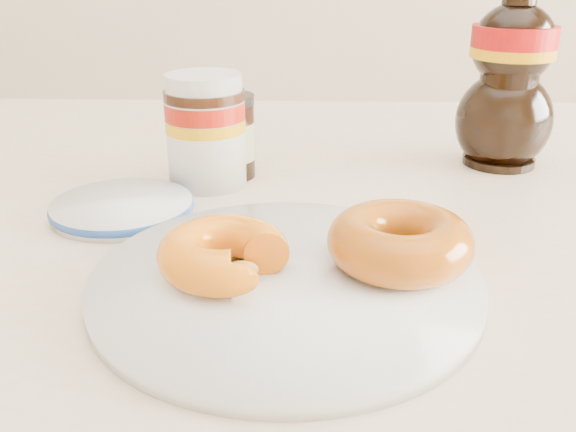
{
  "coord_description": "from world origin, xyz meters",
  "views": [
    {
      "loc": [
        -0.06,
        -0.43,
        0.97
      ],
      "look_at": [
        -0.07,
        0.0,
        0.79
      ],
      "focal_mm": 40.0,
      "sensor_mm": 36.0,
      "label": 1
    }
  ],
  "objects_px": {
    "plate": "(286,282)",
    "nutella_jar": "(206,126)",
    "dining_table": "(371,293)",
    "donut_whole": "(400,241)",
    "syrup_bottle": "(510,73)",
    "donut_bitten": "(224,254)",
    "blue_rim_saucer": "(122,207)",
    "dark_jar": "(229,137)"
  },
  "relations": [
    {
      "from": "donut_whole",
      "to": "blue_rim_saucer",
      "type": "xyz_separation_m",
      "value": [
        -0.23,
        0.12,
        -0.02
      ]
    },
    {
      "from": "nutella_jar",
      "to": "syrup_bottle",
      "type": "relative_size",
      "value": 0.55
    },
    {
      "from": "donut_bitten",
      "to": "donut_whole",
      "type": "bearing_deg",
      "value": 3.25
    },
    {
      "from": "donut_whole",
      "to": "dining_table",
      "type": "bearing_deg",
      "value": 91.55
    },
    {
      "from": "syrup_bottle",
      "to": "dark_jar",
      "type": "height_order",
      "value": "syrup_bottle"
    },
    {
      "from": "dining_table",
      "to": "donut_whole",
      "type": "relative_size",
      "value": 13.86
    },
    {
      "from": "dark_jar",
      "to": "nutella_jar",
      "type": "bearing_deg",
      "value": -128.55
    },
    {
      "from": "syrup_bottle",
      "to": "nutella_jar",
      "type": "bearing_deg",
      "value": -166.44
    },
    {
      "from": "nutella_jar",
      "to": "donut_bitten",
      "type": "bearing_deg",
      "value": -78.54
    },
    {
      "from": "nutella_jar",
      "to": "dark_jar",
      "type": "xyz_separation_m",
      "value": [
        0.02,
        0.02,
        -0.02
      ]
    },
    {
      "from": "plate",
      "to": "dining_table",
      "type": "bearing_deg",
      "value": 62.84
    },
    {
      "from": "donut_bitten",
      "to": "dining_table",
      "type": "bearing_deg",
      "value": 46.34
    },
    {
      "from": "donut_bitten",
      "to": "dark_jar",
      "type": "xyz_separation_m",
      "value": [
        -0.02,
        0.24,
        0.01
      ]
    },
    {
      "from": "dining_table",
      "to": "syrup_bottle",
      "type": "bearing_deg",
      "value": 44.36
    },
    {
      "from": "dining_table",
      "to": "syrup_bottle",
      "type": "height_order",
      "value": "syrup_bottle"
    },
    {
      "from": "nutella_jar",
      "to": "blue_rim_saucer",
      "type": "height_order",
      "value": "nutella_jar"
    },
    {
      "from": "dining_table",
      "to": "donut_whole",
      "type": "bearing_deg",
      "value": -88.45
    },
    {
      "from": "plate",
      "to": "syrup_bottle",
      "type": "xyz_separation_m",
      "value": [
        0.22,
        0.29,
        0.09
      ]
    },
    {
      "from": "plate",
      "to": "donut_whole",
      "type": "distance_m",
      "value": 0.08
    },
    {
      "from": "donut_whole",
      "to": "nutella_jar",
      "type": "bearing_deg",
      "value": 129.48
    },
    {
      "from": "plate",
      "to": "donut_whole",
      "type": "bearing_deg",
      "value": 11.82
    },
    {
      "from": "blue_rim_saucer",
      "to": "plate",
      "type": "bearing_deg",
      "value": -41.62
    },
    {
      "from": "donut_whole",
      "to": "syrup_bottle",
      "type": "height_order",
      "value": "syrup_bottle"
    },
    {
      "from": "dark_jar",
      "to": "blue_rim_saucer",
      "type": "bearing_deg",
      "value": -127.76
    },
    {
      "from": "dark_jar",
      "to": "dining_table",
      "type": "bearing_deg",
      "value": -33.61
    },
    {
      "from": "donut_bitten",
      "to": "syrup_bottle",
      "type": "distance_m",
      "value": 0.4
    },
    {
      "from": "dining_table",
      "to": "plate",
      "type": "relative_size",
      "value": 5.26
    },
    {
      "from": "plate",
      "to": "nutella_jar",
      "type": "height_order",
      "value": "nutella_jar"
    },
    {
      "from": "donut_whole",
      "to": "dark_jar",
      "type": "distance_m",
      "value": 0.27
    },
    {
      "from": "donut_whole",
      "to": "blue_rim_saucer",
      "type": "bearing_deg",
      "value": 152.97
    },
    {
      "from": "nutella_jar",
      "to": "blue_rim_saucer",
      "type": "xyz_separation_m",
      "value": [
        -0.06,
        -0.08,
        -0.05
      ]
    },
    {
      "from": "dining_table",
      "to": "dark_jar",
      "type": "distance_m",
      "value": 0.21
    },
    {
      "from": "syrup_bottle",
      "to": "dark_jar",
      "type": "relative_size",
      "value": 2.35
    },
    {
      "from": "plate",
      "to": "dark_jar",
      "type": "relative_size",
      "value": 3.16
    },
    {
      "from": "syrup_bottle",
      "to": "dining_table",
      "type": "bearing_deg",
      "value": -135.64
    },
    {
      "from": "plate",
      "to": "donut_bitten",
      "type": "bearing_deg",
      "value": -177.18
    },
    {
      "from": "syrup_bottle",
      "to": "donut_bitten",
      "type": "bearing_deg",
      "value": -132.06
    },
    {
      "from": "plate",
      "to": "dark_jar",
      "type": "xyz_separation_m",
      "value": [
        -0.07,
        0.24,
        0.03
      ]
    },
    {
      "from": "donut_bitten",
      "to": "donut_whole",
      "type": "distance_m",
      "value": 0.12
    },
    {
      "from": "plate",
      "to": "nutella_jar",
      "type": "relative_size",
      "value": 2.44
    },
    {
      "from": "dining_table",
      "to": "donut_whole",
      "type": "distance_m",
      "value": 0.17
    },
    {
      "from": "dining_table",
      "to": "syrup_bottle",
      "type": "xyz_separation_m",
      "value": [
        0.15,
        0.14,
        0.18
      ]
    }
  ]
}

